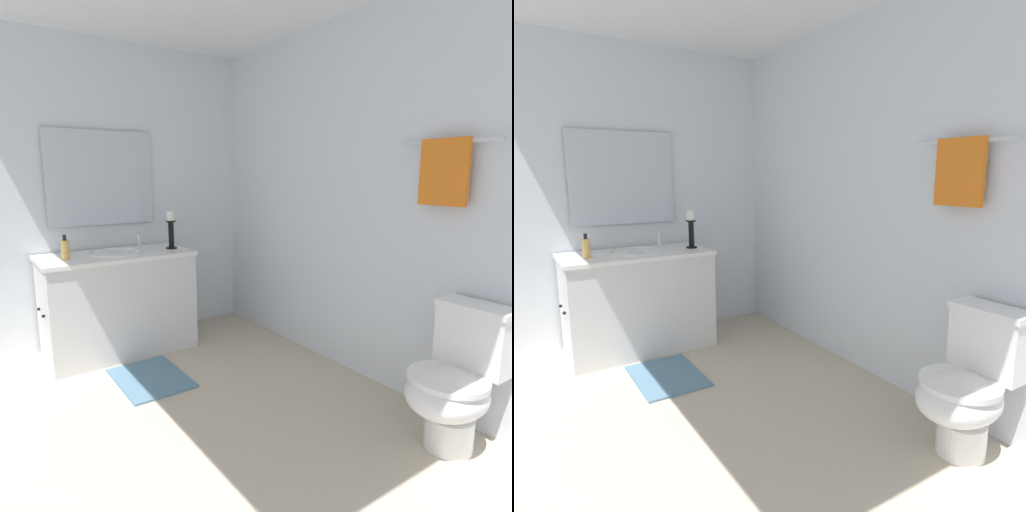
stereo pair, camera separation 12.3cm
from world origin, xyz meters
TOP-DOWN VIEW (x-y plane):
  - floor at (0.00, 0.00)m, footprint 3.05×2.34m
  - wall_back at (0.00, 1.17)m, footprint 3.05×0.04m
  - wall_left at (-1.53, 0.00)m, footprint 0.04×2.34m
  - vanity_cabinet at (-1.20, -0.11)m, footprint 0.58×1.14m
  - sink_basin at (-1.20, -0.11)m, footprint 0.40×0.40m
  - mirror at (-1.48, -0.11)m, footprint 0.02×0.84m
  - candle_holder_tall at (-1.16, 0.34)m, footprint 0.09×0.09m
  - soap_bottle at (-1.17, -0.48)m, footprint 0.06×0.06m
  - toilet at (1.05, 0.89)m, footprint 0.39×0.54m
  - towel_bar at (0.77, 1.11)m, footprint 0.59×0.02m
  - towel_near_vanity at (0.77, 1.09)m, footprint 0.28×0.03m
  - bath_mat at (-0.58, -0.11)m, footprint 0.60×0.44m

SIDE VIEW (x-z plane):
  - floor at x=0.00m, z-range -0.02..0.00m
  - bath_mat at x=-0.58m, z-range 0.00..0.02m
  - toilet at x=1.05m, z-range -0.01..0.74m
  - vanity_cabinet at x=-1.20m, z-range 0.00..0.80m
  - sink_basin at x=-1.20m, z-range 0.64..0.88m
  - soap_bottle at x=-1.17m, z-range 0.78..0.96m
  - candle_holder_tall at x=-1.16m, z-range 0.81..1.12m
  - wall_back at x=0.00m, z-range 0.00..2.45m
  - wall_left at x=-1.53m, z-range 0.00..2.45m
  - mirror at x=-1.48m, z-range 1.00..1.75m
  - towel_near_vanity at x=0.77m, z-range 1.23..1.60m
  - towel_bar at x=0.77m, z-range 1.57..1.59m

